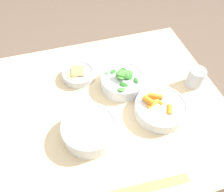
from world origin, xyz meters
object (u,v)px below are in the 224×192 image
(bowl_carrots, at_px, (160,108))
(bowl_cookies, at_px, (78,74))
(ruler, at_px, (148,187))
(bowl_greens, at_px, (122,80))
(bowl_beans_hotdog, at_px, (89,130))
(cup, at_px, (196,77))

(bowl_carrots, height_order, bowl_cookies, bowl_carrots)
(ruler, bearing_deg, bowl_greens, -97.15)
(bowl_cookies, height_order, ruler, bowl_cookies)
(bowl_beans_hotdog, height_order, bowl_cookies, bowl_beans_hotdog)
(bowl_beans_hotdog, height_order, ruler, bowl_beans_hotdog)
(bowl_beans_hotdog, relative_size, ruler, 0.70)
(bowl_carrots, relative_size, bowl_beans_hotdog, 1.03)
(bowl_cookies, relative_size, cup, 1.73)
(bowl_cookies, xyz_separation_m, ruler, (-0.12, 0.53, -0.02))
(bowl_carrots, distance_m, bowl_beans_hotdog, 0.28)
(bowl_cookies, bearing_deg, cup, 159.26)
(bowl_carrots, bearing_deg, bowl_greens, -60.99)
(bowl_cookies, bearing_deg, bowl_beans_hotdog, 87.21)
(bowl_greens, height_order, ruler, bowl_greens)
(bowl_beans_hotdog, distance_m, ruler, 0.27)
(bowl_beans_hotdog, relative_size, cup, 2.39)
(bowl_carrots, bearing_deg, cup, -154.72)
(bowl_beans_hotdog, height_order, cup, cup)
(bowl_carrots, relative_size, cup, 2.45)
(bowl_cookies, distance_m, cup, 0.50)
(bowl_beans_hotdog, bearing_deg, cup, -166.59)
(bowl_greens, height_order, bowl_cookies, bowl_greens)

